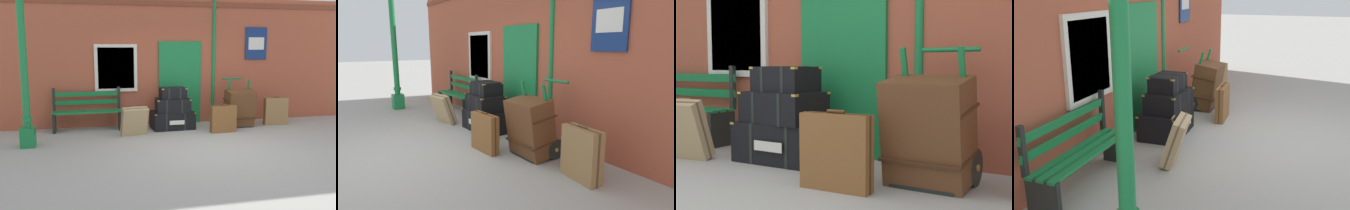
{
  "view_description": "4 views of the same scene",
  "coord_description": "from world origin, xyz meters",
  "views": [
    {
      "loc": [
        -2.42,
        -6.53,
        1.97
      ],
      "look_at": [
        -0.55,
        1.58,
        0.63
      ],
      "focal_mm": 38.74,
      "sensor_mm": 36.0,
      "label": 1
    },
    {
      "loc": [
        4.76,
        -1.12,
        1.72
      ],
      "look_at": [
        0.39,
        1.81,
        0.66
      ],
      "focal_mm": 31.88,
      "sensor_mm": 36.0,
      "label": 2
    },
    {
      "loc": [
        2.66,
        -1.81,
        1.01
      ],
      "look_at": [
        0.33,
        1.88,
        0.63
      ],
      "focal_mm": 48.3,
      "sensor_mm": 36.0,
      "label": 3
    },
    {
      "loc": [
        -6.04,
        -0.49,
        2.32
      ],
      "look_at": [
        -0.33,
        1.61,
        0.51
      ],
      "focal_mm": 42.06,
      "sensor_mm": 36.0,
      "label": 4
    }
  ],
  "objects": [
    {
      "name": "brick_facade",
      "position": [
        -0.01,
        2.6,
        1.6
      ],
      "size": [
        10.4,
        0.35,
        3.2
      ],
      "color": "#AD5138",
      "rests_on": "ground"
    },
    {
      "name": "platform_bench",
      "position": [
        -2.39,
        2.16,
        0.44
      ],
      "size": [
        1.6,
        0.43,
        1.01
      ],
      "color": "#197A3D",
      "rests_on": "ground"
    },
    {
      "name": "steamer_trunk_base",
      "position": [
        -0.38,
        1.87,
        0.21
      ],
      "size": [
        1.03,
        0.69,
        0.43
      ],
      "color": "black",
      "rests_on": "ground"
    },
    {
      "name": "steamer_trunk_middle",
      "position": [
        -0.38,
        1.82,
        0.58
      ],
      "size": [
        0.84,
        0.6,
        0.33
      ],
      "color": "black",
      "rests_on": "steamer_trunk_base"
    },
    {
      "name": "steamer_trunk_top",
      "position": [
        -0.37,
        1.84,
        0.87
      ],
      "size": [
        0.62,
        0.46,
        0.27
      ],
      "color": "black",
      "rests_on": "steamer_trunk_middle"
    },
    {
      "name": "porters_trolley",
      "position": [
        1.28,
        1.85,
        0.27
      ],
      "size": [
        0.71,
        0.68,
        1.18
      ],
      "color": "black",
      "rests_on": "ground"
    },
    {
      "name": "large_brown_trunk",
      "position": [
        1.28,
        1.67,
        0.47
      ],
      "size": [
        0.7,
        0.57,
        0.94
      ],
      "color": "brown",
      "rests_on": "ground"
    },
    {
      "name": "suitcase_brown",
      "position": [
        -1.37,
        1.32,
        0.33
      ],
      "size": [
        0.62,
        0.45,
        0.67
      ],
      "color": "tan",
      "rests_on": "ground"
    },
    {
      "name": "suitcase_slate",
      "position": [
        0.68,
        1.2,
        0.31
      ],
      "size": [
        0.62,
        0.19,
        0.67
      ],
      "color": "brown",
      "rests_on": "ground"
    }
  ]
}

